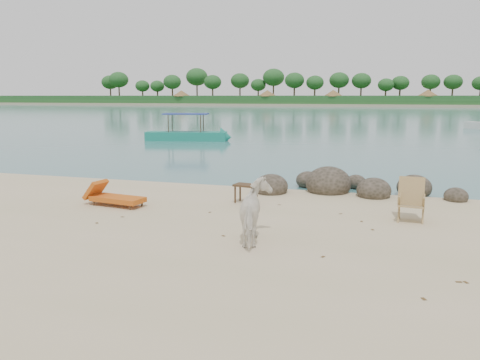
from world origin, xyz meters
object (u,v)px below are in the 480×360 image
object	(u,v)px
lounge_chair	(118,197)
boulders	(344,187)
cow	(257,213)
side_table	(246,195)
deck_chair	(412,202)
boat_near	(186,118)

from	to	relation	value
lounge_chair	boulders	bearing A→B (deg)	40.15
cow	side_table	bearing A→B (deg)	-85.34
lounge_chair	deck_chair	bearing A→B (deg)	12.13
lounge_chair	boat_near	xyz separation A→B (m)	(-5.99, 19.06, 1.24)
cow	lounge_chair	size ratio (longest dim) A/B	0.81
side_table	lounge_chair	xyz separation A→B (m)	(-3.30, -1.34, 0.02)
boat_near	deck_chair	bearing A→B (deg)	-65.62
side_table	deck_chair	distance (m)	4.43
side_table	lounge_chair	world-z (taller)	lounge_chair
deck_chair	lounge_chair	bearing A→B (deg)	-170.32
cow	boulders	bearing A→B (deg)	-117.90
boulders	boat_near	distance (m)	19.45
deck_chair	cow	bearing A→B (deg)	-135.05
side_table	deck_chair	bearing A→B (deg)	-0.06
boulders	boat_near	xyz separation A→B (m)	(-11.84, 15.38, 1.32)
side_table	deck_chair	xyz separation A→B (m)	(4.35, -0.78, 0.25)
side_table	deck_chair	size ratio (longest dim) A/B	0.64
side_table	deck_chair	world-z (taller)	deck_chair
boulders	lounge_chair	xyz separation A→B (m)	(-5.84, -3.68, 0.08)
boulders	cow	bearing A→B (deg)	-103.37
deck_chair	boulders	bearing A→B (deg)	125.65
lounge_chair	boat_near	distance (m)	20.02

